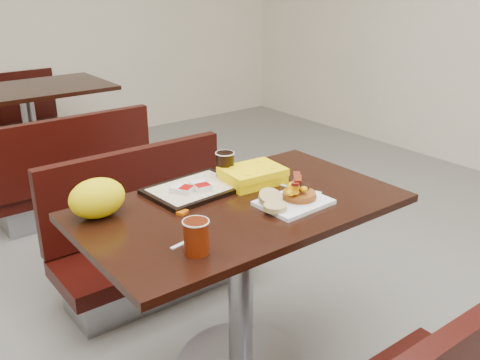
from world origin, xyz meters
TOP-DOWN VIEW (x-y plane):
  - table_near at (0.00, 0.00)m, footprint 1.20×0.70m
  - bench_near_n at (0.00, 0.70)m, footprint 1.00×0.46m
  - table_far at (0.00, 2.60)m, footprint 1.20×0.70m
  - bench_far_s at (0.00, 1.90)m, footprint 1.00×0.46m
  - bench_far_n at (0.00, 3.30)m, footprint 1.00×0.46m
  - platter at (0.15, -0.12)m, footprint 0.26×0.21m
  - pancake_stack at (0.19, -0.12)m, footprint 0.13×0.13m
  - sausage_patty at (0.21, -0.09)m, footprint 0.09×0.09m
  - scrambled_eggs at (0.15, -0.12)m, footprint 0.09×0.08m
  - bacon_strips at (0.17, -0.12)m, footprint 0.15×0.14m
  - muffin_bottom at (0.05, -0.14)m, footprint 0.10×0.10m
  - muffin_top at (0.07, -0.09)m, footprint 0.10×0.10m
  - coffee_cup_near at (-0.34, -0.21)m, footprint 0.08×0.08m
  - fork at (-0.33, -0.14)m, footprint 0.15×0.05m
  - knife at (0.27, -0.03)m, footprint 0.08×0.16m
  - condiment_syrup at (-0.22, 0.06)m, footprint 0.05×0.05m
  - condiment_ketchup at (-0.06, 0.12)m, footprint 0.04×0.04m
  - tray at (-0.07, 0.21)m, footprint 0.38×0.29m
  - hashbrown_sleeve_left at (-0.13, 0.19)m, footprint 0.09×0.10m
  - hashbrown_sleeve_right at (-0.06, 0.18)m, footprint 0.07×0.09m
  - coffee_cup_far at (0.10, 0.23)m, footprint 0.09×0.09m
  - clamshell at (0.16, 0.14)m, footprint 0.25×0.20m
  - paper_bag at (-0.47, 0.22)m, footprint 0.23×0.19m

SIDE VIEW (x-z plane):
  - bench_near_n at x=0.00m, z-range 0.00..0.72m
  - bench_far_s at x=0.00m, z-range 0.00..0.72m
  - bench_far_n at x=0.00m, z-range 0.00..0.72m
  - table_near at x=0.00m, z-range 0.00..0.75m
  - table_far at x=0.00m, z-range 0.00..0.75m
  - knife at x=0.27m, z-range 0.75..0.75m
  - fork at x=-0.33m, z-range 0.75..0.75m
  - condiment_ketchup at x=-0.06m, z-range 0.75..0.76m
  - condiment_syrup at x=-0.22m, z-range 0.75..0.76m
  - platter at x=0.15m, z-range 0.75..0.76m
  - tray at x=-0.07m, z-range 0.75..0.77m
  - muffin_bottom at x=0.05m, z-range 0.76..0.78m
  - hashbrown_sleeve_left at x=-0.13m, z-range 0.77..0.79m
  - hashbrown_sleeve_right at x=-0.06m, z-range 0.77..0.79m
  - pancake_stack at x=0.19m, z-range 0.76..0.79m
  - clamshell at x=0.16m, z-range 0.75..0.81m
  - muffin_top at x=0.07m, z-range 0.76..0.81m
  - sausage_patty at x=0.21m, z-range 0.79..0.80m
  - coffee_cup_near at x=-0.34m, z-range 0.75..0.86m
  - scrambled_eggs at x=0.15m, z-range 0.79..0.84m
  - coffee_cup_far at x=0.10m, z-range 0.77..0.87m
  - paper_bag at x=-0.47m, z-range 0.75..0.89m
  - bacon_strips at x=0.17m, z-range 0.84..0.85m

